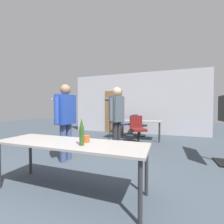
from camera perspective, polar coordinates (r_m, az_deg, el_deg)
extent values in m
plane|color=#3D4751|center=(2.33, -21.24, -29.89)|extent=(24.00, 24.00, 0.00)
cube|color=#BCBCC1|center=(7.20, 9.03, 3.32)|extent=(6.30, 0.10, 2.85)
cube|color=olive|center=(7.43, 0.56, 0.19)|extent=(0.90, 0.02, 2.05)
cube|color=gray|center=(2.28, -15.90, -11.32)|extent=(2.23, 0.68, 0.03)
cylinder|color=#2D2D33|center=(1.77, 10.70, -27.77)|extent=(0.05, 0.05, 0.69)
cylinder|color=#2D2D33|center=(3.26, -28.64, -14.04)|extent=(0.05, 0.05, 0.69)
cylinder|color=#2D2D33|center=(2.27, 13.01, -20.90)|extent=(0.05, 0.05, 0.69)
cube|color=gray|center=(5.86, 8.64, -3.33)|extent=(1.96, 0.66, 0.03)
cylinder|color=#2D2D33|center=(5.88, -0.77, -6.83)|extent=(0.05, 0.05, 0.69)
cylinder|color=#2D2D33|center=(5.53, 17.55, -7.46)|extent=(0.05, 0.05, 0.69)
cylinder|color=#2D2D33|center=(6.39, 0.93, -6.15)|extent=(0.05, 0.05, 0.69)
cylinder|color=#2D2D33|center=(6.07, 17.72, -6.65)|extent=(0.05, 0.05, 0.69)
cylinder|color=#3D4C75|center=(3.58, -18.15, -11.23)|extent=(0.14, 0.14, 0.84)
cylinder|color=#3D4C75|center=(3.73, -16.23, -10.71)|extent=(0.14, 0.14, 0.84)
cube|color=#23429E|center=(3.57, -17.28, 0.96)|extent=(0.27, 0.46, 0.66)
sphere|color=#936B4C|center=(3.59, -17.34, 8.15)|extent=(0.23, 0.23, 0.23)
cylinder|color=#23429E|center=(3.35, -20.31, 0.54)|extent=(0.11, 0.11, 0.58)
cylinder|color=#23429E|center=(3.97, -17.97, 4.87)|extent=(0.58, 0.13, 0.11)
cube|color=white|center=(4.18, -21.32, 4.68)|extent=(0.12, 0.04, 0.03)
cylinder|color=#28282D|center=(3.92, 1.10, -9.99)|extent=(0.12, 0.12, 0.85)
cylinder|color=#28282D|center=(4.05, 2.52, -9.61)|extent=(0.12, 0.12, 0.85)
cube|color=#4C5660|center=(3.91, 1.83, 1.15)|extent=(0.33, 0.44, 0.67)
sphere|color=#DBAD89|center=(3.93, 1.84, 7.74)|extent=(0.23, 0.23, 0.23)
cylinder|color=#4C5660|center=(3.71, -0.38, 0.94)|extent=(0.09, 0.09, 0.58)
cylinder|color=#4C5660|center=(4.28, 0.61, 4.90)|extent=(0.58, 0.27, 0.09)
cube|color=white|center=(4.48, -2.65, 4.76)|extent=(0.13, 0.07, 0.03)
cylinder|color=black|center=(5.20, 9.99, -11.73)|extent=(0.52, 0.52, 0.03)
cylinder|color=black|center=(5.15, 10.00, -9.36)|extent=(0.06, 0.06, 0.41)
cube|color=maroon|center=(5.11, 10.01, -6.67)|extent=(0.62, 0.62, 0.08)
cube|color=maroon|center=(5.32, 9.11, -3.62)|extent=(0.41, 0.26, 0.42)
cylinder|color=black|center=(6.68, 10.56, -8.72)|extent=(0.52, 0.52, 0.03)
cylinder|color=black|center=(6.65, 10.57, -7.00)|extent=(0.06, 0.06, 0.37)
cube|color=black|center=(6.62, 10.58, -5.06)|extent=(0.59, 0.59, 0.08)
cube|color=black|center=(6.73, 8.67, -2.81)|extent=(0.21, 0.43, 0.42)
cylinder|color=black|center=(6.93, 4.16, -8.32)|extent=(0.52, 0.52, 0.03)
cylinder|color=black|center=(6.90, 4.17, -6.58)|extent=(0.06, 0.06, 0.39)
cube|color=navy|center=(6.87, 4.17, -4.62)|extent=(0.64, 0.64, 0.08)
cube|color=navy|center=(7.04, 2.80, -2.42)|extent=(0.30, 0.40, 0.42)
cylinder|color=#2D511E|center=(2.02, -11.47, -9.00)|extent=(0.06, 0.06, 0.24)
cone|color=#2D511E|center=(2.00, -11.50, -4.03)|extent=(0.06, 0.06, 0.11)
cylinder|color=gold|center=(1.99, -11.51, -2.35)|extent=(0.03, 0.03, 0.01)
cylinder|color=#E05123|center=(2.20, -9.71, -10.05)|extent=(0.09, 0.09, 0.10)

